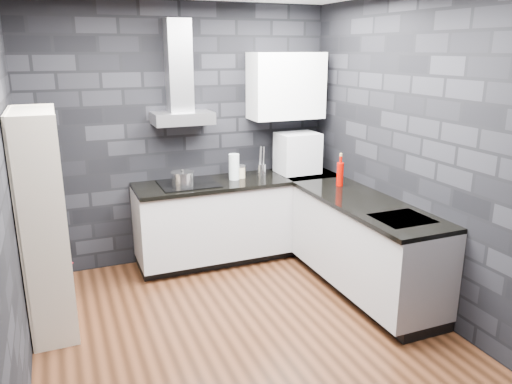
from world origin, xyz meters
TOP-DOWN VIEW (x-y plane):
  - ground at (0.00, 0.00)m, footprint 3.20×3.20m
  - wall_back at (0.00, 1.62)m, footprint 3.20×0.05m
  - wall_front at (0.00, -1.62)m, footprint 3.20×0.05m
  - wall_left at (-1.62, 0.00)m, footprint 0.05×3.20m
  - wall_right at (1.62, 0.00)m, footprint 0.05×3.20m
  - toekick_back at (0.50, 1.34)m, footprint 2.18×0.50m
  - toekick_right at (1.34, 0.10)m, footprint 0.50×1.78m
  - counter_back_cab at (0.50, 1.30)m, footprint 2.20×0.60m
  - counter_right_cab at (1.30, 0.10)m, footprint 0.60×1.80m
  - counter_back_top at (0.50, 1.29)m, footprint 2.20×0.62m
  - counter_right_top at (1.29, 0.10)m, footprint 0.62×1.80m
  - counter_corner_top at (1.30, 1.30)m, footprint 0.62×0.62m
  - hood_body at (-0.05, 1.43)m, footprint 0.60×0.34m
  - hood_chimney at (-0.05, 1.50)m, footprint 0.24×0.20m
  - upper_cabinet at (1.10, 1.43)m, footprint 0.80×0.35m
  - cooktop at (-0.05, 1.30)m, footprint 0.58×0.50m
  - sink_rim at (1.30, -0.40)m, footprint 0.44×0.40m
  - pot at (-0.13, 1.23)m, footprint 0.27×0.27m
  - glass_vase at (0.45, 1.31)m, footprint 0.11×0.11m
  - storage_jar at (0.54, 1.35)m, footprint 0.13×0.13m
  - utensil_crock at (0.79, 1.37)m, footprint 0.11×0.11m
  - appliance_garage at (1.20, 1.32)m, footprint 0.45×0.35m
  - red_bottle at (1.35, 0.67)m, footprint 0.08×0.08m
  - bookshelf at (-1.42, 0.58)m, footprint 0.56×0.86m
  - fruit_bowl at (-1.42, 0.50)m, footprint 0.25×0.25m
  - book_red at (-1.42, 0.70)m, footprint 0.15×0.09m
  - book_second at (-1.45, 0.74)m, footprint 0.14×0.06m

SIDE VIEW (x-z plane):
  - ground at x=0.00m, z-range 0.00..0.00m
  - toekick_back at x=0.50m, z-range 0.00..0.10m
  - toekick_right at x=1.34m, z-range 0.00..0.10m
  - counter_back_cab at x=0.50m, z-range 0.10..0.86m
  - counter_right_cab at x=1.30m, z-range 0.10..0.86m
  - book_red at x=-1.42m, z-range 0.47..0.68m
  - book_second at x=-1.45m, z-range 0.50..0.69m
  - counter_back_top at x=0.50m, z-range 0.86..0.90m
  - counter_right_top at x=1.29m, z-range 0.86..0.90m
  - counter_corner_top at x=1.30m, z-range 0.86..0.90m
  - sink_rim at x=1.30m, z-range 0.89..0.90m
  - bookshelf at x=-1.42m, z-range 0.00..1.80m
  - cooktop at x=-0.05m, z-range 0.90..0.91m
  - fruit_bowl at x=-1.42m, z-range 0.91..0.96m
  - storage_jar at x=0.54m, z-range 0.90..1.02m
  - utensil_crock at x=0.79m, z-range 0.90..1.02m
  - pot at x=-0.13m, z-range 0.91..1.04m
  - red_bottle at x=1.35m, z-range 0.90..1.14m
  - glass_vase at x=0.45m, z-range 0.90..1.17m
  - appliance_garage at x=1.20m, z-range 0.90..1.35m
  - wall_back at x=0.00m, z-range 0.00..2.70m
  - wall_front at x=0.00m, z-range 0.00..2.70m
  - wall_left at x=-1.62m, z-range 0.00..2.70m
  - wall_right at x=1.62m, z-range 0.00..2.70m
  - hood_body at x=-0.05m, z-range 1.50..1.62m
  - upper_cabinet at x=1.10m, z-range 1.50..2.20m
  - hood_chimney at x=-0.05m, z-range 1.62..2.52m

